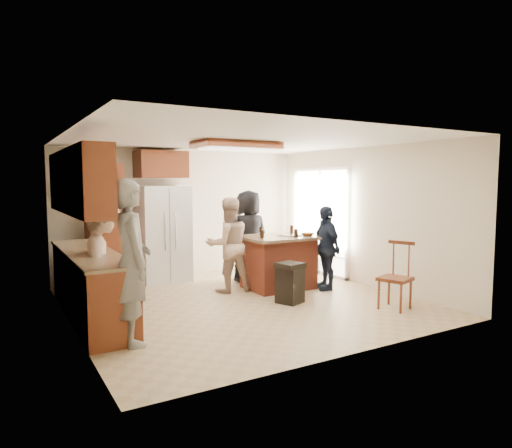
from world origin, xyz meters
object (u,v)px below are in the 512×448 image
person_side_right (326,248)px  refrigerator (163,234)px  person_counter (103,260)px  kitchen_island (278,261)px  person_behind_right (248,236)px  trash_bin (290,282)px  person_behind_left (228,245)px  spindle_chair (396,278)px  person_front_left (131,262)px

person_side_right → refrigerator: (-2.22, 2.07, 0.17)m
person_counter → kitchen_island: bearing=-73.4°
person_behind_right → person_side_right: size_ratio=1.18×
refrigerator → kitchen_island: bearing=-45.7°
person_counter → trash_bin: bearing=-91.8°
trash_bin → kitchen_island: bearing=67.2°
person_behind_left → person_counter: size_ratio=0.98×
person_side_right → refrigerator: bearing=-121.5°
spindle_chair → person_side_right: bearing=93.8°
person_behind_right → spindle_chair: bearing=110.3°
person_counter → spindle_chair: person_counter is taller
person_behind_right → person_behind_left: bearing=39.5°
spindle_chair → trash_bin: bearing=137.6°
refrigerator → trash_bin: (1.16, -2.51, -0.58)m
person_front_left → spindle_chair: size_ratio=1.92×
person_counter → person_side_right: bearing=-82.0°
person_behind_left → person_behind_right: 0.90m
person_side_right → kitchen_island: size_ratio=1.14×
person_side_right → refrigerator: size_ratio=0.81×
kitchen_island → refrigerator: bearing=134.3°
person_front_left → refrigerator: (1.43, 3.06, -0.05)m
refrigerator → trash_bin: 2.83m
refrigerator → person_side_right: bearing=-42.9°
person_front_left → person_behind_left: bearing=-48.8°
trash_bin → spindle_chair: size_ratio=0.63×
person_front_left → trash_bin: (2.59, 0.55, -0.64)m
spindle_chair → person_counter: bearing=157.8°
person_counter → refrigerator: bearing=-28.4°
person_front_left → person_side_right: 3.79m
person_behind_left → trash_bin: (0.49, -1.13, -0.49)m
person_front_left → person_side_right: person_front_left is taller
person_counter → refrigerator: size_ratio=0.91×
person_behind_right → kitchen_island: 0.87m
refrigerator → person_front_left: bearing=-115.0°
person_front_left → person_counter: size_ratio=1.16×
person_front_left → kitchen_island: 3.36m
person_behind_right → person_side_right: person_behind_right is taller
person_behind_left → refrigerator: size_ratio=0.90×
person_counter → person_behind_left: bearing=-65.2°
person_front_left → refrigerator: person_front_left is taller
person_behind_left → spindle_chair: (1.65, -2.19, -0.35)m
person_behind_left → trash_bin: person_behind_left is taller
person_behind_left → person_counter: person_counter is taller
trash_bin → person_behind_left: bearing=113.6°
kitchen_island → spindle_chair: bearing=-68.8°
person_front_left → person_behind_right: 3.59m
kitchen_island → person_counter: bearing=-172.3°
refrigerator → person_counter: bearing=-127.3°
person_front_left → refrigerator: bearing=-22.5°
person_behind_left → person_front_left: bearing=45.0°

